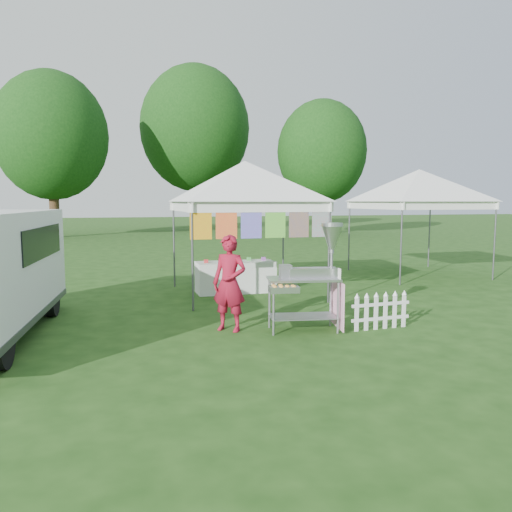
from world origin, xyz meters
name	(u,v)px	position (x,y,z in m)	size (l,w,h in m)	color
ground	(301,332)	(0.00, 0.00, 0.00)	(120.00, 120.00, 0.00)	#1C4012
canopy_main	(245,161)	(0.00, 3.49, 2.99)	(4.24, 4.24, 3.45)	#59595E
canopy_right	(419,170)	(5.50, 5.00, 2.99)	(4.24, 4.24, 3.45)	#59595E
tree_left	(51,136)	(-6.00, 24.00, 5.83)	(6.40, 6.40, 9.53)	#372014
tree_mid	(195,129)	(3.00, 28.00, 7.14)	(7.60, 7.60, 11.52)	#372014
tree_right	(322,152)	(10.00, 22.00, 5.18)	(5.60, 5.60, 8.42)	#372014
donut_cart	(315,268)	(0.25, 0.07, 1.04)	(1.37, 0.85, 1.76)	gray
vendor	(229,283)	(-1.08, 0.45, 0.79)	(0.57, 0.38, 1.57)	maroon
picket_fence	(381,312)	(1.33, -0.17, 0.29)	(1.08, 0.08, 0.56)	white
display_table	(235,277)	(-0.15, 3.79, 0.36)	(1.80, 0.70, 0.72)	white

